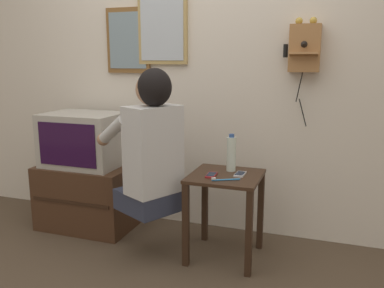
{
  "coord_description": "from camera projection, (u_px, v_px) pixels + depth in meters",
  "views": [
    {
      "loc": [
        1.0,
        -1.88,
        1.34
      ],
      "look_at": [
        0.14,
        0.59,
        0.79
      ],
      "focal_mm": 38.0,
      "sensor_mm": 36.0,
      "label": 1
    }
  ],
  "objects": [
    {
      "name": "wall_back",
      "position": [
        198.0,
        67.0,
        3.13
      ],
      "size": [
        6.8,
        0.05,
        2.55
      ],
      "color": "beige",
      "rests_on": "ground_plane"
    },
    {
      "name": "cell_phone_held",
      "position": [
        211.0,
        175.0,
        2.66
      ],
      "size": [
        0.07,
        0.13,
        0.01
      ],
      "rotation": [
        0.0,
        0.0,
        0.07
      ],
      "color": "maroon",
      "rests_on": "side_table"
    },
    {
      "name": "framed_picture",
      "position": [
        128.0,
        41.0,
        3.24
      ],
      "size": [
        0.37,
        0.03,
        0.51
      ],
      "color": "brown"
    },
    {
      "name": "tv_stand",
      "position": [
        90.0,
        195.0,
        3.3
      ],
      "size": [
        0.74,
        0.54,
        0.51
      ],
      "color": "#422819",
      "rests_on": "ground_plane"
    },
    {
      "name": "water_bottle",
      "position": [
        231.0,
        154.0,
        2.76
      ],
      "size": [
        0.06,
        0.06,
        0.26
      ],
      "color": "silver",
      "rests_on": "side_table"
    },
    {
      "name": "toothbrush",
      "position": [
        224.0,
        179.0,
        2.56
      ],
      "size": [
        0.17,
        0.09,
        0.02
      ],
      "rotation": [
        0.0,
        0.0,
        2.04
      ],
      "color": "#338CD8",
      "rests_on": "side_table"
    },
    {
      "name": "television",
      "position": [
        84.0,
        139.0,
        3.19
      ],
      "size": [
        0.59,
        0.44,
        0.41
      ],
      "color": "#ADA89E",
      "rests_on": "tv_stand"
    },
    {
      "name": "person",
      "position": [
        151.0,
        145.0,
        2.64
      ],
      "size": [
        0.62,
        0.55,
        0.95
      ],
      "rotation": [
        0.0,
        0.0,
        1.08
      ],
      "color": "#2D3347",
      "rests_on": "ground_plane"
    },
    {
      "name": "wall_mirror",
      "position": [
        162.0,
        26.0,
        3.11
      ],
      "size": [
        0.4,
        0.03,
        0.58
      ],
      "color": "tan"
    },
    {
      "name": "side_table",
      "position": [
        225.0,
        194.0,
        2.72
      ],
      "size": [
        0.46,
        0.46,
        0.58
      ],
      "color": "#382316",
      "rests_on": "ground_plane"
    },
    {
      "name": "wall_phone_antique",
      "position": [
        305.0,
        48.0,
        2.77
      ],
      "size": [
        0.25,
        0.18,
        0.74
      ],
      "color": "#9E6B3D"
    },
    {
      "name": "cell_phone_spare",
      "position": [
        240.0,
        174.0,
        2.68
      ],
      "size": [
        0.06,
        0.13,
        0.01
      ],
      "rotation": [
        0.0,
        0.0,
        -0.03
      ],
      "color": "silver",
      "rests_on": "side_table"
    }
  ]
}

